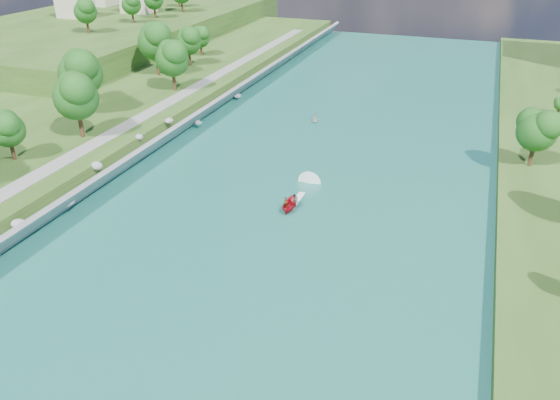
% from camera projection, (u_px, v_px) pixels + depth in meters
% --- Properties ---
extents(ground, '(260.00, 260.00, 0.00)m').
position_uv_depth(ground, '(239.00, 263.00, 62.41)').
color(ground, '#2D5119').
rests_on(ground, ground).
extents(river_water, '(55.00, 240.00, 0.10)m').
position_uv_depth(river_water, '(295.00, 189.00, 79.04)').
color(river_water, '#1B685B').
rests_on(river_water, ground).
extents(berm_west, '(45.00, 240.00, 3.50)m').
position_uv_depth(berm_west, '(19.00, 136.00, 93.42)').
color(berm_west, '#2D5119').
rests_on(berm_west, ground).
extents(ridge_west, '(60.00, 120.00, 9.00)m').
position_uv_depth(ridge_west, '(115.00, 30.00, 164.47)').
color(ridge_west, '#2D5119').
rests_on(ridge_west, ground).
extents(riprap_bank, '(4.10, 236.00, 4.28)m').
position_uv_depth(riprap_bank, '(137.00, 157.00, 85.32)').
color(riprap_bank, slate).
rests_on(riprap_bank, ground).
extents(riverside_path, '(3.00, 200.00, 0.10)m').
position_uv_depth(riverside_path, '(103.00, 139.00, 87.28)').
color(riverside_path, gray).
rests_on(riverside_path, berm_west).
extents(trees_ridge, '(12.21, 52.79, 10.61)m').
position_uv_depth(trees_ridge, '(149.00, 0.00, 154.92)').
color(trees_ridge, '#164813').
rests_on(trees_ridge, ridge_west).
extents(motorboat, '(3.60, 18.78, 2.13)m').
position_uv_depth(motorboat, '(294.00, 200.00, 74.53)').
color(motorboat, '#AD0D19').
rests_on(motorboat, river_water).
extents(raft, '(2.62, 3.02, 1.52)m').
position_uv_depth(raft, '(315.00, 120.00, 104.77)').
color(raft, '#9CA0A4').
rests_on(raft, river_water).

